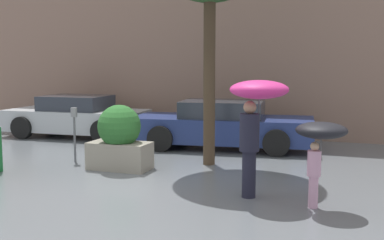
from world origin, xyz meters
TOP-DOWN VIEW (x-y plane):
  - ground_plane at (0.00, 0.00)m, footprint 40.00×40.00m
  - building_facade at (0.00, 6.50)m, footprint 18.00×0.30m
  - planter_box at (-0.78, 1.34)m, footprint 1.26×0.88m
  - person_adult at (2.28, 0.23)m, footprint 0.94×0.94m
  - person_child at (3.31, -0.05)m, footprint 0.76×0.76m
  - parked_car_near at (0.52, 4.43)m, footprint 4.71×2.31m
  - parked_car_far at (-4.06, 4.79)m, footprint 4.19×2.05m
  - parking_meter at (-2.08, 1.69)m, footprint 0.14×0.14m

SIDE VIEW (x-z plane):
  - ground_plane at x=0.00m, z-range 0.00..0.00m
  - parked_car_far at x=-4.06m, z-range -0.03..1.18m
  - parked_car_near at x=0.52m, z-range -0.03..1.18m
  - planter_box at x=-0.78m, z-range -0.02..1.31m
  - parking_meter at x=-2.08m, z-range 0.27..1.46m
  - person_child at x=3.31m, z-range 0.43..1.74m
  - person_adult at x=2.28m, z-range 0.54..2.46m
  - building_facade at x=0.00m, z-range 0.00..6.00m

